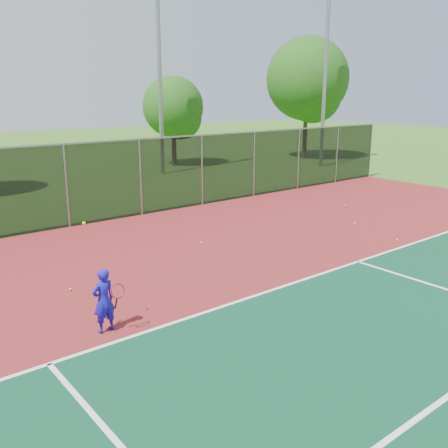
% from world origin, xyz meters
% --- Properties ---
extents(ground, '(120.00, 120.00, 0.00)m').
position_xyz_m(ground, '(0.00, 0.00, 0.00)').
color(ground, '#31631C').
rests_on(ground, ground).
extents(court_apron, '(30.00, 20.00, 0.02)m').
position_xyz_m(court_apron, '(0.00, 2.00, 0.01)').
color(court_apron, maroon).
rests_on(court_apron, ground).
extents(fence_back, '(30.00, 0.06, 3.03)m').
position_xyz_m(fence_back, '(0.00, 12.00, 1.56)').
color(fence_back, black).
rests_on(fence_back, court_apron).
extents(tennis_player, '(0.59, 0.60, 2.35)m').
position_xyz_m(tennis_player, '(-5.62, 3.57, 0.70)').
color(tennis_player, '#1B12AE').
rests_on(tennis_player, court_apron).
extents(practice_ball_0, '(0.07, 0.07, 0.07)m').
position_xyz_m(practice_ball_0, '(-5.35, 6.10, 0.06)').
color(practice_ball_0, '#C9CD17').
rests_on(practice_ball_0, court_apron).
extents(practice_ball_2, '(0.07, 0.07, 0.07)m').
position_xyz_m(practice_ball_2, '(-0.49, 7.27, 0.06)').
color(practice_ball_2, '#C9CD17').
rests_on(practice_ball_2, court_apron).
extents(practice_ball_4, '(0.07, 0.07, 0.07)m').
position_xyz_m(practice_ball_4, '(4.78, 3.51, 0.06)').
color(practice_ball_4, '#C9CD17').
rests_on(practice_ball_4, court_apron).
extents(practice_ball_5, '(0.07, 0.07, 0.07)m').
position_xyz_m(practice_ball_5, '(7.56, 7.87, 0.06)').
color(practice_ball_5, '#C9CD17').
rests_on(practice_ball_5, court_apron).
extents(practice_ball_6, '(0.07, 0.07, 0.07)m').
position_xyz_m(practice_ball_6, '(5.45, 5.73, 0.06)').
color(practice_ball_6, '#C9CD17').
rests_on(practice_ball_6, court_apron).
extents(floodlight_n, '(0.90, 0.40, 13.29)m').
position_xyz_m(floodlight_n, '(6.23, 20.47, 7.43)').
color(floodlight_n, gray).
rests_on(floodlight_n, ground).
extents(floodlight_ne, '(0.90, 0.40, 13.29)m').
position_xyz_m(floodlight_ne, '(16.12, 16.59, 7.43)').
color(floodlight_ne, gray).
rests_on(floodlight_ne, ground).
extents(tree_back_mid, '(3.97, 3.97, 5.83)m').
position_xyz_m(tree_back_mid, '(8.80, 22.91, 3.66)').
color(tree_back_mid, '#382714').
rests_on(tree_back_mid, ground).
extents(tree_back_right, '(5.88, 5.88, 8.64)m').
position_xyz_m(tree_back_right, '(18.28, 19.90, 5.43)').
color(tree_back_right, '#382714').
rests_on(tree_back_right, ground).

